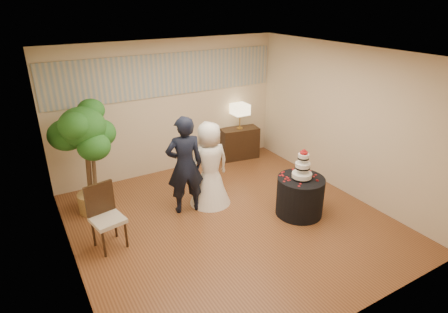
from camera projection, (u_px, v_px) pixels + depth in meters
floor at (231, 222)px, 6.43m from camera, size 5.00×5.00×0.00m
ceiling at (232, 55)px, 5.32m from camera, size 5.00×5.00×0.00m
wall_back at (169, 108)px, 7.86m from camera, size 5.00×0.06×2.80m
wall_front at (356, 223)px, 3.90m from camera, size 5.00×0.06×2.80m
wall_left at (62, 183)px, 4.72m from camera, size 0.06×5.00×2.80m
wall_right at (345, 121)px, 7.04m from camera, size 0.06×5.00×2.80m
mural_border at (168, 75)px, 7.56m from camera, size 4.90×0.02×0.85m
groom at (185, 165)px, 6.44m from camera, size 0.72×0.54×1.77m
bride at (210, 164)px, 6.73m from camera, size 0.80×0.79×1.57m
cake_table at (300, 196)px, 6.54m from camera, size 0.84×0.84×0.69m
wedding_cake at (303, 164)px, 6.30m from camera, size 0.35×0.35×0.54m
console at (239, 143)px, 8.83m from camera, size 0.93×0.53×0.74m
table_lamp at (240, 116)px, 8.56m from camera, size 0.35×0.35×0.58m
ficus_tree at (87, 159)px, 6.38m from camera, size 1.30×1.30×2.02m
side_chair at (108, 218)px, 5.60m from camera, size 0.55×0.56×1.01m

